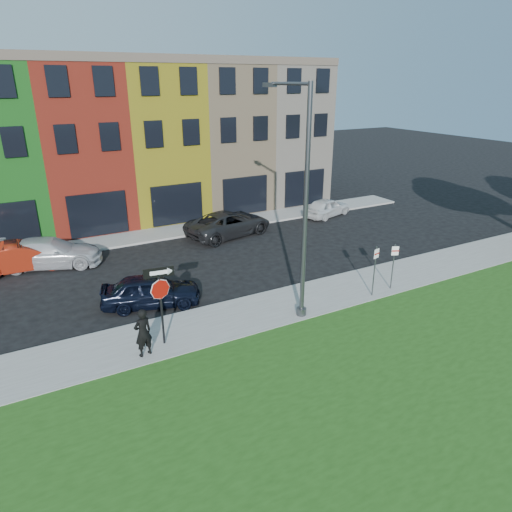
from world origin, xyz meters
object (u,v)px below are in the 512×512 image
stop_sign (160,291)px  man (143,333)px  street_lamp (302,207)px  sedan_near (151,291)px

stop_sign → man: size_ratio=1.67×
man → street_lamp: street_lamp is taller
man → sedan_near: 4.02m
man → sedan_near: size_ratio=0.40×
man → sedan_near: (1.37, 3.76, -0.30)m
stop_sign → sedan_near: (0.53, 3.35, -1.54)m
stop_sign → sedan_near: stop_sign is taller
stop_sign → street_lamp: size_ratio=0.33×
man → street_lamp: size_ratio=0.20×
stop_sign → man: stop_sign is taller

